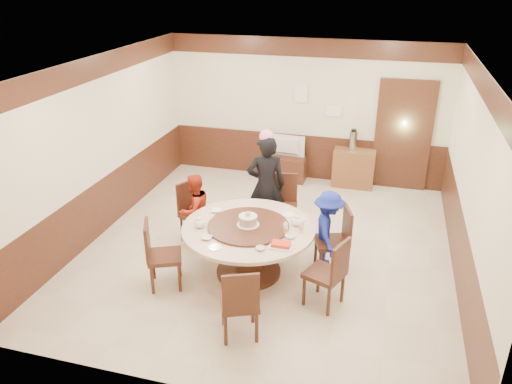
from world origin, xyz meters
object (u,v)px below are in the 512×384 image
(person_red, at_px, (195,210))
(tv_stand, at_px, (285,168))
(birthday_cake, at_px, (248,220))
(side_cabinet, at_px, (353,168))
(television, at_px, (285,146))
(shrimp_platter, at_px, (281,245))
(person_blue, at_px, (328,230))
(person_standing, at_px, (266,186))
(banquet_table, at_px, (248,241))
(thermos, at_px, (353,141))

(person_red, height_order, tv_stand, person_red)
(birthday_cake, height_order, side_cabinet, birthday_cake)
(television, bearing_deg, shrimp_platter, 107.06)
(birthday_cake, distance_m, shrimp_platter, 0.69)
(person_blue, bearing_deg, side_cabinet, -15.14)
(person_blue, height_order, television, person_blue)
(shrimp_platter, height_order, television, television)
(birthday_cake, bearing_deg, tv_stand, 93.91)
(tv_stand, bearing_deg, shrimp_platter, -78.53)
(person_standing, distance_m, person_red, 1.18)
(shrimp_platter, distance_m, side_cabinet, 4.02)
(shrimp_platter, distance_m, television, 4.01)
(shrimp_platter, bearing_deg, person_red, 147.38)
(shrimp_platter, height_order, side_cabinet, shrimp_platter)
(person_blue, bearing_deg, shrimp_platter, 138.23)
(person_blue, xyz_separation_m, birthday_cake, (-1.04, -0.49, 0.26))
(banquet_table, bearing_deg, person_blue, 25.15)
(person_red, xyz_separation_m, tv_stand, (0.80, 2.91, -0.33))
(banquet_table, distance_m, side_cabinet, 3.73)
(shrimp_platter, bearing_deg, tv_stand, 101.47)
(banquet_table, bearing_deg, birthday_cake, -148.21)
(person_blue, xyz_separation_m, side_cabinet, (0.09, 3.06, -0.21))
(tv_stand, bearing_deg, birthday_cake, -86.09)
(television, bearing_deg, tv_stand, -0.00)
(thermos, bearing_deg, birthday_cake, -106.94)
(birthday_cake, height_order, shrimp_platter, birthday_cake)
(banquet_table, height_order, person_standing, person_standing)
(banquet_table, xyz_separation_m, television, (-0.24, 3.52, 0.18))
(banquet_table, height_order, tv_stand, banquet_table)
(person_standing, height_order, thermos, person_standing)
(person_red, height_order, television, person_red)
(television, bearing_deg, birthday_cake, 99.51)
(birthday_cake, height_order, television, birthday_cake)
(tv_stand, relative_size, television, 1.14)
(banquet_table, height_order, birthday_cake, birthday_cake)
(person_red, distance_m, thermos, 3.64)
(person_red, relative_size, shrimp_platter, 3.87)
(person_red, bearing_deg, birthday_cake, 87.27)
(banquet_table, distance_m, tv_stand, 3.54)
(banquet_table, distance_m, person_red, 1.21)
(tv_stand, bearing_deg, banquet_table, -86.04)
(person_blue, relative_size, thermos, 3.10)
(shrimp_platter, bearing_deg, birthday_cake, 143.84)
(birthday_cake, relative_size, shrimp_platter, 1.04)
(person_standing, bearing_deg, birthday_cake, 73.56)
(birthday_cake, distance_m, tv_stand, 3.58)
(birthday_cake, bearing_deg, person_standing, 92.80)
(person_blue, height_order, birthday_cake, person_blue)
(banquet_table, relative_size, person_blue, 1.56)
(person_red, xyz_separation_m, side_cabinet, (2.17, 2.94, -0.20))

